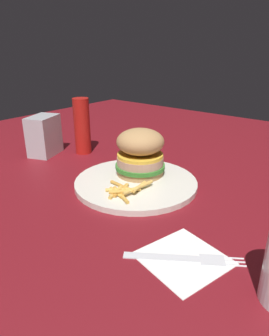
{
  "coord_description": "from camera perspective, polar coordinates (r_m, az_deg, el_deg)",
  "views": [
    {
      "loc": [
        -0.38,
        0.47,
        0.29
      ],
      "look_at": [
        -0.01,
        0.0,
        0.04
      ],
      "focal_mm": 32.41,
      "sensor_mm": 36.0,
      "label": 1
    }
  ],
  "objects": [
    {
      "name": "fries_pile",
      "position": [
        0.6,
        -1.87,
        -4.16
      ],
      "size": [
        0.09,
        0.1,
        0.01
      ],
      "color": "gold",
      "rests_on": "plate"
    },
    {
      "name": "napkin",
      "position": [
        0.46,
        9.16,
        -16.44
      ],
      "size": [
        0.13,
        0.13,
        0.0
      ],
      "primitive_type": "cube",
      "rotation": [
        0.0,
        0.0,
        -0.26
      ],
      "color": "white",
      "rests_on": "ground_plane"
    },
    {
      "name": "ketchup_bottle",
      "position": [
        0.86,
        -9.83,
        7.75
      ],
      "size": [
        0.04,
        0.04,
        0.15
      ],
      "primitive_type": "cylinder",
      "color": "#B21914",
      "rests_on": "ground_plane"
    },
    {
      "name": "napkin_dispenser",
      "position": [
        0.87,
        -16.44,
        5.93
      ],
      "size": [
        0.09,
        0.11,
        0.11
      ],
      "primitive_type": "cube",
      "rotation": [
        0.0,
        0.0,
        1.95
      ],
      "color": "#B7BABF",
      "rests_on": "ground_plane"
    },
    {
      "name": "plate",
      "position": [
        0.66,
        0.0,
        -2.9
      ],
      "size": [
        0.27,
        0.27,
        0.01
      ],
      "primitive_type": "cylinder",
      "color": "silver",
      "rests_on": "ground_plane"
    },
    {
      "name": "ground_plane",
      "position": [
        0.67,
        -0.3,
        -3.05
      ],
      "size": [
        1.6,
        1.6,
        0.0
      ],
      "primitive_type": "plane",
      "color": "maroon"
    },
    {
      "name": "sandwich",
      "position": [
        0.67,
        1.08,
        3.02
      ],
      "size": [
        0.11,
        0.11,
        0.1
      ],
      "color": "tan",
      "rests_on": "plate"
    },
    {
      "name": "fork",
      "position": [
        0.46,
        9.39,
        -16.19
      ],
      "size": [
        0.15,
        0.11,
        0.0
      ],
      "color": "silver",
      "rests_on": "napkin"
    }
  ]
}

